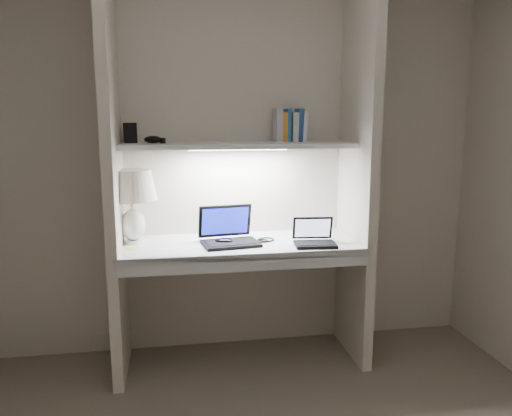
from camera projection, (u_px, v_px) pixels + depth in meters
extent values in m
cube|color=beige|center=(235.00, 159.00, 3.21)|extent=(3.20, 0.01, 2.50)
cube|color=beige|center=(113.00, 165.00, 2.82)|extent=(0.06, 0.55, 2.50)
cube|color=beige|center=(358.00, 161.00, 3.06)|extent=(0.06, 0.55, 2.50)
cube|color=white|center=(241.00, 245.00, 3.03)|extent=(1.40, 0.55, 0.04)
cube|color=silver|center=(247.00, 262.00, 2.78)|extent=(1.46, 0.03, 0.10)
cube|color=silver|center=(238.00, 145.00, 3.02)|extent=(1.40, 0.36, 0.03)
cube|color=white|center=(238.00, 149.00, 3.02)|extent=(0.60, 0.04, 0.02)
cylinder|color=white|center=(134.00, 241.00, 3.01)|extent=(0.11, 0.11, 0.02)
ellipsoid|color=white|center=(133.00, 225.00, 2.99)|extent=(0.15, 0.15, 0.19)
cylinder|color=white|center=(132.00, 207.00, 2.97)|extent=(0.02, 0.02, 0.08)
sphere|color=#FFD899|center=(132.00, 193.00, 2.96)|extent=(0.04, 0.04, 0.04)
cube|color=black|center=(231.00, 244.00, 2.96)|extent=(0.36, 0.27, 0.02)
cube|color=black|center=(231.00, 242.00, 2.96)|extent=(0.30, 0.20, 0.00)
cube|color=black|center=(225.00, 221.00, 3.07)|extent=(0.33, 0.11, 0.21)
cube|color=#1827CF|center=(225.00, 221.00, 3.06)|extent=(0.29, 0.09, 0.17)
cube|color=black|center=(315.00, 244.00, 2.94)|extent=(0.26, 0.19, 0.02)
cube|color=black|center=(315.00, 243.00, 2.94)|extent=(0.21, 0.14, 0.00)
cube|color=black|center=(312.00, 228.00, 3.02)|extent=(0.24, 0.07, 0.14)
cube|color=#CFD5FF|center=(313.00, 228.00, 3.02)|extent=(0.21, 0.06, 0.11)
cube|color=silver|center=(228.00, 223.00, 3.22)|extent=(0.11, 0.08, 0.15)
ellipsoid|color=black|center=(224.00, 241.00, 2.97)|extent=(0.12, 0.09, 0.04)
torus|color=black|center=(266.00, 240.00, 3.07)|extent=(0.12, 0.12, 0.01)
cube|color=#CFDC2E|center=(132.00, 249.00, 2.87)|extent=(0.09, 0.09, 0.00)
cube|color=white|center=(303.00, 127.00, 3.14)|extent=(0.03, 0.14, 0.18)
cube|color=navy|center=(299.00, 125.00, 3.13)|extent=(0.04, 0.14, 0.21)
cube|color=silver|center=(294.00, 127.00, 3.13)|extent=(0.04, 0.14, 0.18)
cube|color=#266AA6|center=(287.00, 125.00, 3.12)|extent=(0.02, 0.14, 0.20)
cube|color=orange|center=(283.00, 127.00, 3.12)|extent=(0.03, 0.14, 0.18)
cube|color=#BABAC0|center=(278.00, 125.00, 3.11)|extent=(0.04, 0.14, 0.20)
cube|color=black|center=(130.00, 133.00, 2.98)|extent=(0.08, 0.07, 0.12)
ellipsoid|color=black|center=(153.00, 140.00, 2.93)|extent=(0.11, 0.08, 0.04)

